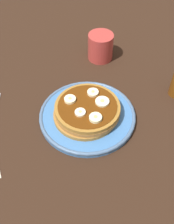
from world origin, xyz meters
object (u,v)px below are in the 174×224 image
Objects in this scene: plate at (87,115)px; banana_slice_1 at (70,100)px; pancake_stack at (86,111)px; banana_slice_0 at (102,102)px; banana_slice_2 at (95,118)px; coffee_mug at (100,46)px; banana_slice_3 at (92,93)px; banana_slice_4 at (80,113)px.

plate is 6.26cm from banana_slice_1.
pancake_stack is at bearing -116.00° from banana_slice_1.
banana_slice_2 is (-5.43, 1.80, 0.13)cm from banana_slice_0.
coffee_mug is at bearing -0.76° from banana_slice_0.
banana_slice_0 is 1.20× the size of banana_slice_3.
banana_slice_1 is at bearing 67.78° from plate.
banana_slice_3 is (2.51, -5.80, -0.03)cm from banana_slice_1.
banana_slice_3 is 1.10× the size of banana_slice_4.
banana_slice_0 is (1.35, -3.98, 1.85)cm from pancake_stack.
banana_slice_0 and banana_slice_4 have the same top height.
banana_slice_2 is at bearing -176.56° from banana_slice_3.
coffee_mug is at bearing -7.00° from banana_slice_3.
banana_slice_3 reaches higher than pancake_stack.
banana_slice_4 is (-3.63, 5.47, 0.01)cm from banana_slice_0.
banana_slice_4 is at bearing -148.45° from banana_slice_1.
plate is 9.31× the size of banana_slice_4.
coffee_mug reaches higher than banana_slice_0.
plate is 1.44× the size of pancake_stack.
plate is at bearing -48.10° from pancake_stack.
banana_slice_2 is at bearing 175.97° from coffee_mug.
banana_slice_4 is (-2.28, 1.50, 1.86)cm from pancake_stack.
pancake_stack is 26.42cm from coffee_mug.
banana_slice_3 is (4.53, -1.66, 1.91)cm from pancake_stack.
banana_slice_0 is (1.12, -3.73, 3.99)cm from plate.
banana_slice_3 is at bearing -20.15° from pancake_stack.
banana_slice_1 and banana_slice_3 have the same top height.
coffee_mug is (25.81, -4.05, 3.38)cm from plate.
banana_slice_4 is at bearing 145.18° from plate.
banana_slice_1 is 0.96× the size of banana_slice_2.
banana_slice_2 is at bearing -151.94° from pancake_stack.
banana_slice_0 is 1.15× the size of banana_slice_2.
coffee_mug is (30.13, -2.12, -0.74)cm from banana_slice_2.
pancake_stack is at bearing 170.62° from coffee_mug.
plate is 26.35cm from coffee_mug.
plate is at bearing 171.08° from coffee_mug.
coffee_mug is at bearing -9.38° from pancake_stack.
banana_slice_3 is at bearing -66.59° from banana_slice_1.
banana_slice_0 is at bearing 179.24° from coffee_mug.
banana_slice_4 is 0.24× the size of coffee_mug.
pancake_stack is 1.56× the size of coffee_mug.
banana_slice_4 reaches higher than plate.
banana_slice_1 is 0.27× the size of coffee_mug.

